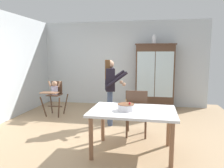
# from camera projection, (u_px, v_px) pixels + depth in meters

# --- Properties ---
(ground_plane) EXTENTS (6.24, 6.24, 0.00)m
(ground_plane) POSITION_uv_depth(u_px,v_px,m) (106.00, 132.00, 4.54)
(ground_plane) COLOR tan
(wall_back) EXTENTS (5.32, 0.06, 2.70)m
(wall_back) POSITION_uv_depth(u_px,v_px,m) (122.00, 64.00, 6.92)
(wall_back) COLOR silver
(wall_back) RESTS_ON ground_plane
(china_cabinet) EXTENTS (1.20, 0.48, 1.97)m
(china_cabinet) POSITION_uv_depth(u_px,v_px,m) (155.00, 76.00, 6.52)
(china_cabinet) COLOR #4C3323
(china_cabinet) RESTS_ON ground_plane
(ceramic_vase) EXTENTS (0.13, 0.13, 0.27)m
(ceramic_vase) POSITION_uv_depth(u_px,v_px,m) (154.00, 40.00, 6.39)
(ceramic_vase) COLOR white
(ceramic_vase) RESTS_ON china_cabinet
(high_chair_with_toddler) EXTENTS (0.58, 0.68, 0.95)m
(high_chair_with_toddler) POSITION_uv_depth(u_px,v_px,m) (54.00, 92.00, 5.73)
(high_chair_with_toddler) COLOR #4C3323
(high_chair_with_toddler) RESTS_ON ground_plane
(adult_person) EXTENTS (0.60, 0.59, 1.53)m
(adult_person) POSITION_uv_depth(u_px,v_px,m) (110.00, 84.00, 4.93)
(adult_person) COLOR #3D4C6B
(adult_person) RESTS_ON ground_plane
(dining_table) EXTENTS (1.42, 0.98, 0.74)m
(dining_table) POSITION_uv_depth(u_px,v_px,m) (133.00, 115.00, 3.54)
(dining_table) COLOR silver
(dining_table) RESTS_ON ground_plane
(birthday_cake) EXTENTS (0.28, 0.28, 0.19)m
(birthday_cake) POSITION_uv_depth(u_px,v_px,m) (126.00, 107.00, 3.50)
(birthday_cake) COLOR white
(birthday_cake) RESTS_ON dining_table
(dining_chair_far_side) EXTENTS (0.45, 0.45, 0.96)m
(dining_chair_far_side) POSITION_uv_depth(u_px,v_px,m) (136.00, 110.00, 4.23)
(dining_chair_far_side) COLOR #4C3323
(dining_chair_far_side) RESTS_ON ground_plane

